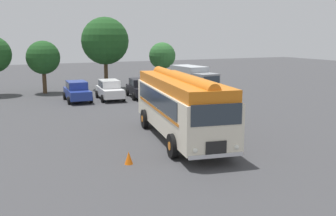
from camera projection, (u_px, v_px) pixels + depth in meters
The scene contains 11 objects.
ground_plane at pixel (179, 137), 21.10m from camera, with size 120.00×120.00×0.00m, color #3D3D3F.
vintage_bus at pixel (180, 103), 20.53m from camera, with size 4.15×10.36×3.49m.
car_near_left at pixel (77, 91), 32.55m from camera, with size 2.12×4.28×1.66m.
car_mid_left at pixel (110, 90), 33.45m from camera, with size 2.24×4.34×1.66m.
car_mid_right at pixel (140, 88), 34.47m from camera, with size 2.37×4.39×1.66m.
car_far_right at pixel (163, 86), 36.13m from camera, with size 2.39×4.40×1.66m.
box_van at pixel (193, 78), 37.44m from camera, with size 2.62×5.88×2.50m.
tree_left_of_centre at pixel (43, 58), 36.55m from camera, with size 3.11×3.11×4.93m.
tree_centre at pixel (106, 40), 39.17m from camera, with size 4.72×4.72×7.22m.
tree_right_of_centre at pixel (162, 55), 41.75m from camera, with size 2.83×2.83×4.68m.
traffic_cone at pixel (129, 158), 16.69m from camera, with size 0.36×0.36×0.55m, color orange.
Camera 1 is at (-9.19, -18.28, 5.41)m, focal length 42.00 mm.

